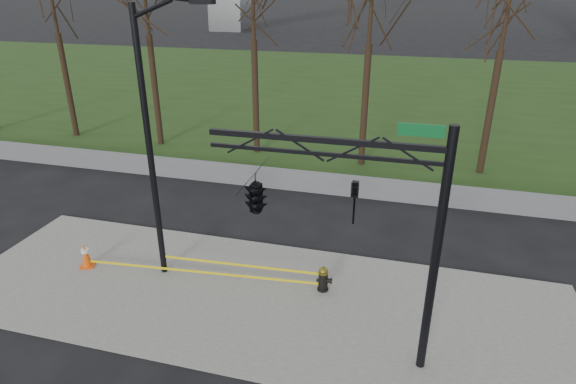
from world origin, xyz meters
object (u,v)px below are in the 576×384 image
(fire_hydrant, at_px, (323,279))
(traffic_signal_mast, at_px, (289,196))
(traffic_cone, at_px, (86,255))
(street_light, at_px, (154,131))

(fire_hydrant, bearing_deg, traffic_signal_mast, -103.63)
(traffic_cone, xyz_separation_m, traffic_signal_mast, (7.14, -1.70, 3.65))
(fire_hydrant, distance_m, traffic_cone, 7.58)
(traffic_cone, height_order, street_light, street_light)
(traffic_signal_mast, bearing_deg, fire_hydrant, 79.78)
(street_light, relative_size, traffic_signal_mast, 1.37)
(fire_hydrant, xyz_separation_m, street_light, (-4.81, -0.33, 4.22))
(traffic_cone, bearing_deg, traffic_signal_mast, -13.43)
(street_light, distance_m, traffic_signal_mast, 4.89)
(fire_hydrant, bearing_deg, traffic_cone, -178.62)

